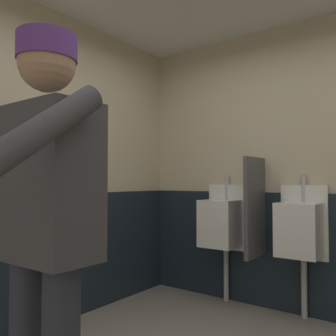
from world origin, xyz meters
TOP-DOWN VIEW (x-y plane):
  - wall_back at (0.00, 1.75)m, footprint 3.88×0.12m
  - wall_left at (-1.70, 0.00)m, footprint 0.12×3.98m
  - wainscot_band_back at (0.00, 1.68)m, footprint 3.28×0.03m
  - wainscot_band_left at (-1.63, 0.00)m, footprint 0.03×3.38m
  - urinal_left at (-0.75, 1.53)m, footprint 0.40×0.34m
  - urinal_middle at (-0.00, 1.53)m, footprint 0.40×0.34m
  - privacy_divider_panel at (-0.38, 1.46)m, footprint 0.04×0.40m
  - person at (-0.32, -0.76)m, footprint 0.67×0.60m

SIDE VIEW (x-z plane):
  - wainscot_band_back at x=0.00m, z-range 0.00..1.08m
  - wainscot_band_left at x=-1.63m, z-range 0.00..1.08m
  - urinal_left at x=-0.75m, z-range 0.16..1.40m
  - urinal_middle at x=0.00m, z-range 0.16..1.40m
  - privacy_divider_panel at x=-0.38m, z-range 0.50..1.40m
  - person at x=-0.32m, z-range 0.17..1.93m
  - wall_back at x=0.00m, z-range 0.00..2.64m
  - wall_left at x=-1.70m, z-range 0.00..2.64m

